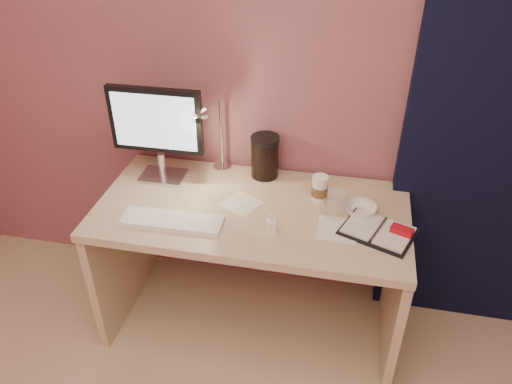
% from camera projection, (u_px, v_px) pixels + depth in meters
% --- Properties ---
extents(room, '(3.50, 3.50, 3.50)m').
position_uv_depth(room, '(487.00, 114.00, 2.11)').
color(room, '#C6B28E').
rests_on(room, ground).
extents(desk, '(1.40, 0.70, 0.73)m').
position_uv_depth(desk, '(255.00, 237.00, 2.43)').
color(desk, tan).
rests_on(desk, ground).
extents(monitor, '(0.44, 0.16, 0.47)m').
position_uv_depth(monitor, '(157.00, 126.00, 2.30)').
color(monitor, silver).
rests_on(monitor, desk).
extents(keyboard, '(0.44, 0.14, 0.02)m').
position_uv_depth(keyboard, '(172.00, 221.00, 2.14)').
color(keyboard, white).
rests_on(keyboard, desk).
extents(planner, '(0.35, 0.31, 0.05)m').
position_uv_depth(planner, '(380.00, 231.00, 2.08)').
color(planner, black).
rests_on(planner, desk).
extents(paper_a, '(0.17, 0.17, 0.00)m').
position_uv_depth(paper_a, '(337.00, 229.00, 2.11)').
color(paper_a, silver).
rests_on(paper_a, desk).
extents(paper_c, '(0.21, 0.21, 0.00)m').
position_uv_depth(paper_c, '(241.00, 204.00, 2.26)').
color(paper_c, silver).
rests_on(paper_c, desk).
extents(coffee_cup, '(0.07, 0.07, 0.12)m').
position_uv_depth(coffee_cup, '(320.00, 189.00, 2.27)').
color(coffee_cup, white).
rests_on(coffee_cup, desk).
extents(clear_cup, '(0.07, 0.07, 0.13)m').
position_uv_depth(clear_cup, '(335.00, 205.00, 2.14)').
color(clear_cup, white).
rests_on(clear_cup, desk).
extents(bowl, '(0.18, 0.18, 0.04)m').
position_uv_depth(bowl, '(360.00, 210.00, 2.19)').
color(bowl, white).
rests_on(bowl, desk).
extents(lotion_bottle, '(0.05, 0.05, 0.09)m').
position_uv_depth(lotion_bottle, '(271.00, 223.00, 2.07)').
color(lotion_bottle, white).
rests_on(lotion_bottle, desk).
extents(dark_jar, '(0.13, 0.13, 0.19)m').
position_uv_depth(dark_jar, '(265.00, 158.00, 2.42)').
color(dark_jar, black).
rests_on(dark_jar, desk).
extents(desk_lamp, '(0.15, 0.24, 0.39)m').
position_uv_depth(desk_lamp, '(223.00, 134.00, 2.31)').
color(desk_lamp, silver).
rests_on(desk_lamp, desk).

